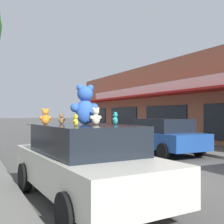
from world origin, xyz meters
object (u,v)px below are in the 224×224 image
at_px(teddy_bear_giant, 85,105).
at_px(teddy_bear_yellow, 76,120).
at_px(parked_car_far_center, 162,135).
at_px(plush_art_car, 85,161).
at_px(teddy_bear_brown, 62,119).
at_px(teddy_bear_teal, 115,118).
at_px(teddy_bear_orange, 45,117).
at_px(teddy_bear_cream, 96,116).

bearing_deg(teddy_bear_giant, teddy_bear_yellow, 60.74).
xyz_separation_m(teddy_bear_yellow, parked_car_far_center, (6.00, 5.27, -0.85)).
distance_m(teddy_bear_yellow, parked_car_far_center, 8.03).
distance_m(plush_art_car, teddy_bear_brown, 1.22).
bearing_deg(teddy_bear_yellow, teddy_bear_giant, 177.78).
bearing_deg(teddy_bear_teal, parked_car_far_center, -178.02).
bearing_deg(teddy_bear_giant, teddy_bear_orange, -20.76).
height_order(plush_art_car, teddy_bear_cream, teddy_bear_cream).
relative_size(plush_art_car, teddy_bear_teal, 16.73).
height_order(teddy_bear_giant, teddy_bear_yellow, teddy_bear_giant).
relative_size(teddy_bear_brown, parked_car_far_center, 0.06).
distance_m(teddy_bear_giant, parked_car_far_center, 7.25).
distance_m(plush_art_car, teddy_bear_yellow, 1.02).
xyz_separation_m(teddy_bear_yellow, teddy_bear_orange, (-0.31, 1.09, 0.06)).
bearing_deg(teddy_bear_brown, teddy_bear_giant, 163.51).
xyz_separation_m(teddy_bear_giant, parked_car_far_center, (5.53, 4.54, -1.16)).
xyz_separation_m(teddy_bear_orange, teddy_bear_cream, (0.91, -0.67, 0.01)).
xyz_separation_m(teddy_bear_giant, teddy_bear_brown, (-0.38, 0.50, -0.31)).
bearing_deg(teddy_bear_cream, teddy_bear_yellow, 33.53).
relative_size(plush_art_car, teddy_bear_cream, 12.37).
distance_m(teddy_bear_orange, teddy_bear_brown, 0.43).
bearing_deg(teddy_bear_teal, plush_art_car, -45.40).
height_order(teddy_bear_giant, teddy_bear_cream, teddy_bear_giant).
relative_size(teddy_bear_giant, teddy_bear_brown, 3.71).
distance_m(teddy_bear_cream, teddy_bear_teal, 0.45).
xyz_separation_m(plush_art_car, teddy_bear_brown, (-0.26, 0.82, 0.87)).
xyz_separation_m(teddy_bear_yellow, teddy_bear_cream, (0.60, 0.42, 0.07)).
height_order(teddy_bear_giant, teddy_bear_teal, teddy_bear_giant).
bearing_deg(teddy_bear_cream, teddy_bear_orange, -38.01).
distance_m(teddy_bear_teal, parked_car_far_center, 7.02).
xyz_separation_m(teddy_bear_cream, parked_car_far_center, (5.40, 4.85, -0.92)).
xyz_separation_m(teddy_bear_giant, teddy_bear_yellow, (-0.48, -0.73, -0.31)).
height_order(plush_art_car, teddy_bear_yellow, teddy_bear_yellow).
xyz_separation_m(teddy_bear_brown, teddy_bear_teal, (0.94, -0.85, 0.02)).
bearing_deg(plush_art_car, teddy_bear_yellow, -133.59).
relative_size(plush_art_car, teddy_bear_orange, 12.93).
height_order(plush_art_car, teddy_bear_brown, teddy_bear_brown).
xyz_separation_m(plush_art_car, teddy_bear_giant, (0.12, 0.32, 1.18)).
xyz_separation_m(teddy_bear_teal, parked_car_far_center, (4.96, 4.89, -0.87)).
xyz_separation_m(teddy_bear_orange, teddy_bear_teal, (1.35, -0.71, -0.04)).
xyz_separation_m(teddy_bear_orange, teddy_bear_brown, (0.41, 0.14, -0.06)).
bearing_deg(teddy_bear_orange, teddy_bear_teal, 163.72).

